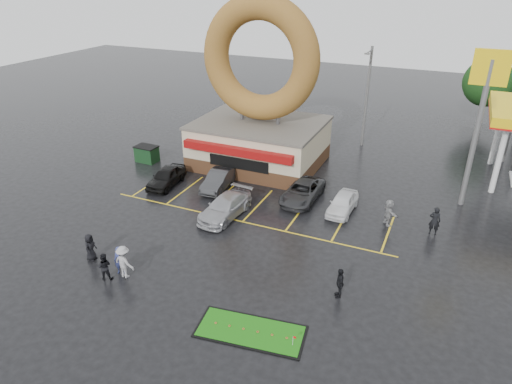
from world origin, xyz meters
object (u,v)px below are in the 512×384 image
at_px(car_silver, 225,207).
at_px(dumpster, 147,154).
at_px(car_grey, 302,192).
at_px(streetlight_mid, 367,95).
at_px(car_black, 166,177).
at_px(car_dgrey, 219,180).
at_px(person_cameraman, 340,283).
at_px(donut_shop, 260,112).
at_px(car_white, 343,203).
at_px(shell_sign, 483,101).
at_px(putting_green, 251,331).
at_px(streetlight_left, 223,83).
at_px(person_blue, 120,261).

xyz_separation_m(car_silver, dumpster, (-10.63, 5.82, -0.05)).
bearing_deg(car_grey, streetlight_mid, 84.55).
height_order(car_black, car_dgrey, car_black).
distance_m(car_silver, person_cameraman, 10.40).
xyz_separation_m(donut_shop, car_white, (8.61, -5.51, -3.82)).
bearing_deg(car_grey, shell_sign, 21.89).
height_order(car_black, car_grey, car_black).
xyz_separation_m(person_cameraman, putting_green, (-3.02, -4.16, -0.79)).
bearing_deg(dumpster, shell_sign, 8.20).
bearing_deg(putting_green, car_silver, 123.55).
bearing_deg(streetlight_left, car_dgrey, -64.03).
bearing_deg(person_cameraman, streetlight_left, -163.45).
xyz_separation_m(person_cameraman, dumpster, (-19.74, 10.84, -0.18)).
xyz_separation_m(streetlight_mid, car_white, (1.61, -13.45, -4.13)).
distance_m(car_dgrey, car_white, 9.46).
distance_m(donut_shop, streetlight_left, 9.87).
relative_size(car_black, dumpster, 2.31).
distance_m(car_grey, putting_green, 13.75).
bearing_deg(car_black, person_cameraman, -30.79).
xyz_separation_m(car_grey, person_blue, (-6.19, -12.37, 0.15)).
bearing_deg(car_white, car_black, -172.31).
distance_m(streetlight_left, car_dgrey, 14.63).
bearing_deg(streetlight_left, streetlight_mid, 4.09).
bearing_deg(donut_shop, person_blue, -92.08).
distance_m(car_silver, person_blue, 8.30).
bearing_deg(car_dgrey, car_silver, -61.42).
height_order(streetlight_mid, person_cameraman, streetlight_mid).
bearing_deg(streetlight_mid, car_black, -128.29).
distance_m(streetlight_mid, car_dgrey, 16.25).
height_order(shell_sign, car_white, shell_sign).
relative_size(dumpster, putting_green, 0.34).
distance_m(shell_sign, streetlight_left, 24.46).
xyz_separation_m(car_dgrey, car_grey, (6.40, 0.71, -0.02)).
distance_m(car_silver, putting_green, 11.03).
xyz_separation_m(car_dgrey, person_blue, (0.22, -11.66, 0.13)).
relative_size(car_silver, person_blue, 2.94).
xyz_separation_m(streetlight_left, streetlight_mid, (14.00, 1.00, 0.00)).
relative_size(streetlight_left, car_dgrey, 2.16).
relative_size(person_blue, person_cameraman, 0.98).
height_order(car_grey, person_cameraman, person_cameraman).
bearing_deg(car_silver, streetlight_mid, 77.40).
bearing_deg(person_blue, putting_green, -26.34).
bearing_deg(dumpster, car_black, -35.90).
relative_size(streetlight_mid, car_dgrey, 2.16).
xyz_separation_m(shell_sign, putting_green, (-8.28, -17.56, -7.34)).
xyz_separation_m(car_white, dumpster, (-17.61, 1.98, 0.00)).
bearing_deg(streetlight_mid, putting_green, -88.45).
bearing_deg(car_grey, person_blue, -115.64).
distance_m(car_white, dumpster, 17.72).
relative_size(streetlight_left, person_cameraman, 5.41).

